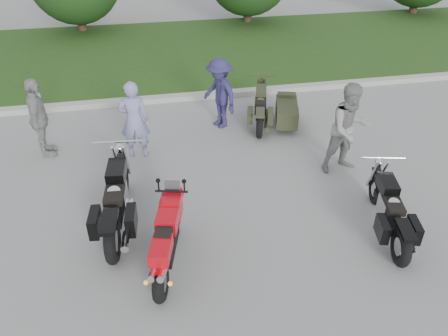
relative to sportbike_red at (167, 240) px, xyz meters
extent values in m
plane|color=gray|center=(0.76, 0.43, -0.55)|extent=(80.00, 80.00, 0.00)
cube|color=#ADABA3|center=(0.76, 6.43, -0.47)|extent=(60.00, 0.30, 0.15)
cube|color=#34591E|center=(0.76, 10.58, -0.48)|extent=(60.00, 8.00, 0.14)
cylinder|color=#3F2B1C|center=(-2.24, 13.93, 0.05)|extent=(0.36, 0.36, 1.20)
cylinder|color=#3F2B1C|center=(4.76, 13.93, 0.05)|extent=(0.36, 0.36, 1.20)
cylinder|color=#3F2B1C|center=(12.76, 13.93, 0.05)|extent=(0.36, 0.36, 1.20)
torus|color=black|center=(-0.16, -0.63, -0.25)|extent=(0.32, 0.62, 0.59)
torus|color=black|center=(0.18, 0.71, -0.26)|extent=(0.25, 0.58, 0.57)
cube|color=black|center=(0.00, -0.01, -0.02)|extent=(0.47, 0.89, 0.33)
cube|color=red|center=(0.05, 0.21, 0.23)|extent=(0.44, 0.59, 0.25)
cube|color=red|center=(-0.11, -0.42, 0.19)|extent=(0.40, 0.58, 0.21)
cube|color=black|center=(-0.03, -0.13, 0.27)|extent=(0.32, 0.38, 0.09)
cube|color=red|center=(0.14, 0.55, 0.19)|extent=(0.41, 0.45, 0.38)
cylinder|color=silver|center=(-0.24, -0.66, 0.04)|extent=(0.21, 0.45, 0.21)
cylinder|color=silver|center=(-0.11, -0.69, 0.04)|extent=(0.21, 0.45, 0.21)
torus|color=black|center=(-0.84, 0.32, -0.17)|extent=(0.26, 0.77, 0.76)
torus|color=black|center=(-0.66, 2.15, -0.19)|extent=(0.20, 0.72, 0.71)
cube|color=black|center=(-0.75, 1.24, -0.08)|extent=(0.37, 1.35, 0.16)
cube|color=silver|center=(-0.75, 1.24, 0.01)|extent=(0.38, 0.53, 0.39)
cube|color=black|center=(-0.72, 1.57, 0.32)|extent=(0.37, 0.64, 0.25)
cube|color=black|center=(-0.77, 1.07, 0.21)|extent=(0.36, 0.58, 0.13)
cube|color=black|center=(-0.84, 0.32, 0.23)|extent=(0.30, 0.63, 0.07)
cylinder|color=silver|center=(-0.59, 0.83, -0.23)|extent=(0.23, 1.23, 0.11)
torus|color=black|center=(3.62, -0.66, -0.22)|extent=(0.32, 0.68, 0.66)
torus|color=black|center=(4.00, 0.89, -0.24)|extent=(0.26, 0.63, 0.62)
cube|color=black|center=(3.81, 0.12, -0.14)|extent=(0.49, 1.18, 0.14)
cube|color=silver|center=(3.81, 0.12, -0.06)|extent=(0.39, 0.49, 0.34)
cube|color=black|center=(3.88, 0.40, 0.21)|extent=(0.39, 0.58, 0.21)
cube|color=black|center=(3.78, -0.02, 0.11)|extent=(0.38, 0.53, 0.12)
cube|color=black|center=(3.62, -0.66, 0.13)|extent=(0.33, 0.57, 0.06)
cylinder|color=silver|center=(3.90, -0.25, -0.28)|extent=(0.35, 1.06, 0.10)
torus|color=black|center=(2.54, 3.84, -0.23)|extent=(0.33, 0.66, 0.64)
torus|color=black|center=(2.98, 5.33, -0.24)|extent=(0.28, 0.61, 0.60)
cube|color=black|center=(2.76, 4.58, -0.15)|extent=(0.52, 1.14, 0.13)
cube|color=#32361F|center=(2.76, 4.58, -0.08)|extent=(0.39, 0.49, 0.33)
cube|color=#32361F|center=(2.84, 4.86, 0.19)|extent=(0.40, 0.57, 0.21)
cube|color=black|center=(2.72, 4.45, 0.09)|extent=(0.39, 0.53, 0.11)
cube|color=#32361F|center=(2.54, 3.84, 0.11)|extent=(0.34, 0.56, 0.06)
cylinder|color=#32361F|center=(2.83, 4.22, -0.28)|extent=(0.38, 1.02, 0.09)
cube|color=#32361F|center=(3.37, 4.31, -0.17)|extent=(0.84, 1.32, 0.42)
torus|color=black|center=(3.60, 4.24, -0.28)|extent=(0.26, 0.54, 0.53)
imported|color=#878BB8|center=(-0.36, 3.56, 0.34)|extent=(0.68, 0.48, 1.76)
imported|color=gray|center=(3.93, 2.13, 0.42)|extent=(1.02, 0.84, 1.93)
imported|color=navy|center=(1.72, 4.63, 0.33)|extent=(1.08, 1.30, 1.75)
imported|color=#989994|center=(-2.37, 4.02, 0.35)|extent=(0.49, 1.07, 1.80)
camera|label=1|loc=(-0.13, -5.11, 4.55)|focal=35.00mm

